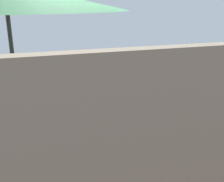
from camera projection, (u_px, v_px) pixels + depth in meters
name	position (u px, v px, depth m)	size (l,w,h in m)	color
ground_plane	(112.00, 125.00, 4.57)	(10.00, 10.00, 0.02)	#9E4C38
hedge_row	(185.00, 156.00, 2.48)	(6.30, 0.84, 1.28)	#235628
dining_table	(112.00, 85.00, 4.35)	(1.83, 1.17, 0.77)	silver
chair_west	(175.00, 88.00, 4.73)	(0.49, 0.48, 0.98)	beige
chair_south	(98.00, 83.00, 5.04)	(0.47, 0.48, 0.98)	beige
chair_north	(128.00, 112.00, 3.68)	(0.46, 0.47, 0.98)	beige
chair_east	(38.00, 103.00, 4.04)	(0.47, 0.46, 0.98)	beige
chair_southwest	(156.00, 76.00, 5.51)	(0.58, 0.58, 0.98)	beige
laptop	(111.00, 80.00, 4.26)	(0.36, 0.31, 0.21)	#2D2D33
cup	(93.00, 77.00, 4.44)	(0.08, 0.08, 0.10)	white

